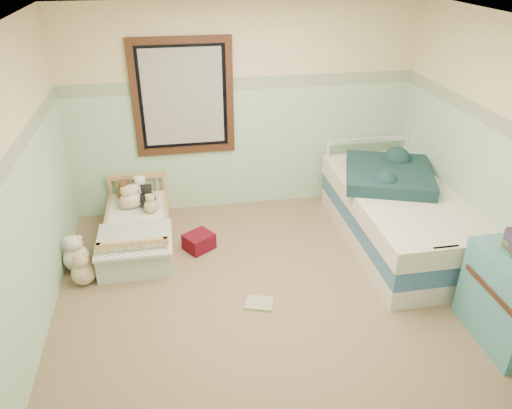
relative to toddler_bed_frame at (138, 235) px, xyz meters
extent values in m
cube|color=#7F6146|center=(1.33, -1.05, -0.10)|extent=(4.20, 3.60, 0.02)
cube|color=silver|center=(1.33, -1.05, 2.42)|extent=(4.20, 3.60, 0.02)
cube|color=beige|center=(1.33, 0.75, 1.16)|extent=(4.20, 0.04, 2.50)
cube|color=beige|center=(1.33, -2.85, 1.16)|extent=(4.20, 0.04, 2.50)
cube|color=beige|center=(-0.77, -1.05, 1.16)|extent=(0.04, 3.60, 2.50)
cube|color=beige|center=(3.43, -1.05, 1.16)|extent=(0.04, 3.60, 2.50)
cube|color=#A5C7B0|center=(1.33, 0.74, 0.66)|extent=(4.20, 0.01, 1.50)
cube|color=#3D6A4A|center=(1.33, 0.74, 1.48)|extent=(4.20, 0.01, 0.15)
cube|color=#432016|center=(0.63, 0.71, 1.36)|extent=(1.16, 0.06, 1.36)
cube|color=#AEADA6|center=(0.63, 0.72, 1.36)|extent=(0.92, 0.01, 1.12)
cube|color=#A17242|center=(0.00, 0.00, 0.00)|extent=(0.71, 1.41, 0.18)
cube|color=white|center=(0.00, 0.00, 0.15)|extent=(0.65, 1.35, 0.12)
cube|color=#7097B9|center=(0.00, -0.44, 0.23)|extent=(0.77, 0.71, 0.03)
sphere|color=brown|center=(-0.15, 0.50, 0.30)|extent=(0.18, 0.18, 0.18)
sphere|color=white|center=(0.05, 0.50, 0.31)|extent=(0.20, 0.20, 0.20)
sphere|color=#C8AA8D|center=(-0.10, 0.28, 0.30)|extent=(0.19, 0.19, 0.19)
sphere|color=black|center=(0.13, 0.28, 0.31)|extent=(0.20, 0.20, 0.20)
sphere|color=silver|center=(-0.61, -0.41, 0.05)|extent=(0.27, 0.27, 0.27)
sphere|color=#C8AA8D|center=(-0.51, -0.67, 0.03)|extent=(0.24, 0.24, 0.24)
cube|color=silver|center=(2.88, -0.53, 0.02)|extent=(1.09, 2.19, 0.22)
cube|color=navy|center=(2.88, -0.53, 0.24)|extent=(1.09, 2.19, 0.22)
cube|color=silver|center=(2.88, -0.53, 0.46)|extent=(1.14, 2.23, 0.22)
cube|color=#12292D|center=(2.83, -0.23, 0.64)|extent=(1.20, 1.24, 0.14)
cube|color=maroon|center=(0.67, -0.25, 0.00)|extent=(0.39, 0.38, 0.18)
cube|color=yellow|center=(1.16, -1.30, -0.08)|extent=(0.31, 0.27, 0.02)
sphere|color=#C8AA8D|center=(0.17, 0.14, 0.29)|extent=(0.16, 0.16, 0.16)
sphere|color=silver|center=(-0.06, 0.30, 0.31)|extent=(0.19, 0.19, 0.19)
sphere|color=silver|center=(-0.02, 0.30, 0.31)|extent=(0.20, 0.20, 0.20)
camera|label=1|loc=(0.49, -4.87, 2.96)|focal=34.29mm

